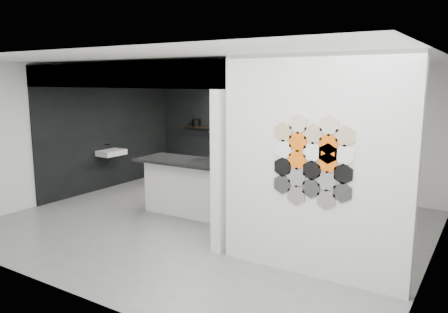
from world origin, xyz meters
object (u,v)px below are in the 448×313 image
stockpot (196,123)px  kettle (265,127)px  wall_basin (111,153)px  glass_vase (287,130)px  glass_bowl (287,130)px  bottle_dark (235,125)px  utensil_cup (212,125)px  kitchen_island (191,186)px  partition_panel (312,168)px

stockpot → kettle: bearing=0.0°
wall_basin → glass_vase: size_ratio=4.60×
glass_bowl → bottle_dark: bottle_dark is taller
wall_basin → glass_vase: (3.39, 2.07, 0.54)m
utensil_cup → kitchen_island: bearing=-63.8°
glass_vase → utensil_cup: size_ratio=1.22×
kitchen_island → glass_vase: 2.83m
glass_bowl → utensil_cup: bearing=180.0°
wall_basin → utensil_cup: (1.36, 2.07, 0.52)m
bottle_dark → utensil_cup: (-0.67, 0.00, -0.03)m
kitchen_island → glass_vase: kitchen_island is taller
glass_bowl → glass_vase: (0.00, 0.00, 0.02)m
kettle → utensil_cup: (-1.47, 0.00, -0.03)m
bottle_dark → utensil_cup: 0.67m
partition_panel → glass_vase: partition_panel is taller
bottle_dark → glass_bowl: bearing=0.0°
stockpot → glass_vase: stockpot is taller
partition_panel → stockpot: (-4.58, 3.87, 0.01)m
stockpot → bottle_dark: (1.14, 0.00, -0.01)m
bottle_dark → glass_vase: bearing=0.0°
wall_basin → kitchen_island: bearing=-11.3°
partition_panel → kettle: (-2.64, 3.87, 0.00)m
utensil_cup → stockpot: bearing=180.0°
kettle → wall_basin: bearing=-130.3°
stockpot → utensil_cup: bearing=0.0°
kitchen_island → kettle: size_ratio=9.87×
stockpot → utensil_cup: (0.47, 0.00, -0.04)m
kitchen_island → glass_bowl: size_ratio=14.93×
stockpot → kettle: stockpot is taller
partition_panel → bottle_dark: bearing=131.6°
wall_basin → utensil_cup: size_ratio=5.62×
utensil_cup → kettle: bearing=0.0°
glass_bowl → glass_vase: glass_vase is taller
glass_bowl → bottle_dark: 1.36m
glass_vase → kitchen_island: bearing=-106.3°
partition_panel → kitchen_island: size_ratio=1.42×
kitchen_island → glass_vase: (0.76, 2.59, 0.85)m
wall_basin → kitchen_island: size_ratio=0.31×
stockpot → wall_basin: bearing=-113.3°
partition_panel → glass_bowl: 4.39m
partition_panel → stockpot: partition_panel is taller
glass_bowl → bottle_dark: size_ratio=0.81×
kitchen_island → stockpot: bearing=122.9°
glass_vase → bottle_dark: (-1.36, 0.00, 0.02)m
partition_panel → wall_basin: partition_panel is taller
stockpot → partition_panel: bearing=-40.2°
kettle → bottle_dark: 0.80m
partition_panel → bottle_dark: partition_panel is taller
kitchen_island → utensil_cup: size_ratio=18.40×
kettle → glass_bowl: (0.56, 0.00, -0.04)m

